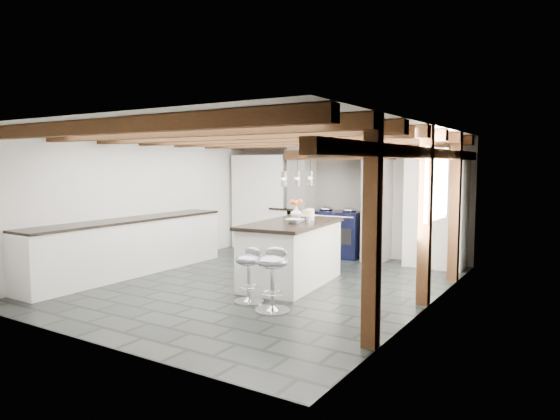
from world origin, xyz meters
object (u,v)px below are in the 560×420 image
Objects in this scene: kitchen_island at (292,252)px; bar_stool_far at (249,268)px; range_cooker at (337,233)px; bar_stool_near at (273,272)px.

kitchen_island is 1.19m from bar_stool_far.
bar_stool_near is (0.95, -3.80, 0.03)m from range_cooker.
kitchen_island is at bearing -80.56° from range_cooker.
bar_stool_far is at bearing 138.03° from bar_stool_near.
range_cooker is at bearing 93.49° from kitchen_island.
bar_stool_near is at bearing -75.98° from range_cooker.
range_cooker is 1.37× the size of bar_stool_far.
range_cooker is at bearing 98.47° from bar_stool_far.
bar_stool_far is at bearing -93.03° from kitchen_island.
kitchen_island is 2.74× the size of bar_stool_far.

